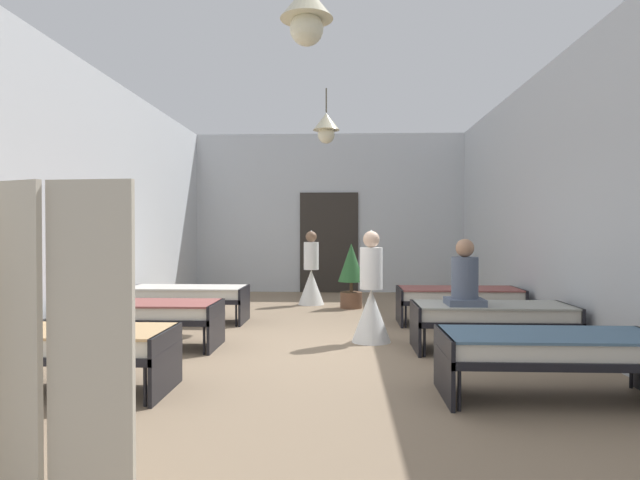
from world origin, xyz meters
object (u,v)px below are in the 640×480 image
at_px(nurse_near_aisle, 311,278).
at_px(potted_plant, 351,271).
at_px(privacy_screen, 4,363).
at_px(nurse_mid_aisle, 371,302).
at_px(bed_left_row_0, 65,344).
at_px(bed_left_row_1, 143,313).
at_px(patient_seated_primary, 465,281).
at_px(bed_right_row_0, 551,349).
at_px(bed_left_row_2, 187,295).
at_px(bed_right_row_2, 459,296).
at_px(bed_right_row_1, 492,315).

relative_size(nurse_near_aisle, potted_plant, 1.20).
bearing_deg(privacy_screen, nurse_mid_aisle, 90.08).
xyz_separation_m(bed_left_row_0, privacy_screen, (0.95, -2.34, 0.41)).
bearing_deg(potted_plant, bed_left_row_1, -126.43).
bearing_deg(nurse_mid_aisle, privacy_screen, 37.59).
bearing_deg(patient_seated_primary, privacy_screen, -126.28).
bearing_deg(nurse_near_aisle, potted_plant, -46.97).
bearing_deg(bed_right_row_0, bed_left_row_0, 180.00).
bearing_deg(bed_left_row_1, patient_seated_primary, -1.42).
bearing_deg(bed_left_row_2, bed_right_row_2, 0.00).
xyz_separation_m(bed_right_row_0, bed_right_row_1, (0.00, 1.90, 0.00)).
distance_m(bed_right_row_0, potted_plant, 5.77).
bearing_deg(bed_right_row_2, bed_left_row_0, -138.79).
distance_m(bed_right_row_2, nurse_mid_aisle, 2.03).
bearing_deg(privacy_screen, nurse_near_aisle, 106.12).
bearing_deg(bed_left_row_1, bed_right_row_2, 23.65).
height_order(bed_right_row_1, privacy_screen, privacy_screen).
bearing_deg(bed_left_row_0, patient_seated_primary, 24.30).
relative_size(bed_right_row_0, bed_left_row_1, 1.00).
bearing_deg(bed_left_row_0, nurse_near_aisle, 72.64).
bearing_deg(nurse_mid_aisle, bed_right_row_2, -165.58).
bearing_deg(bed_left_row_1, bed_left_row_2, 90.00).
relative_size(bed_left_row_1, bed_right_row_1, 1.00).
xyz_separation_m(bed_left_row_2, patient_seated_primary, (3.99, -2.00, 0.43)).
relative_size(bed_left_row_0, bed_right_row_2, 1.00).
bearing_deg(bed_right_row_1, bed_left_row_0, -156.35).
distance_m(bed_left_row_0, nurse_near_aisle, 6.28).
xyz_separation_m(bed_left_row_2, nurse_mid_aisle, (2.89, -1.42, 0.09)).
bearing_deg(patient_seated_primary, bed_left_row_2, 153.39).
height_order(patient_seated_primary, potted_plant, patient_seated_primary).
xyz_separation_m(bed_left_row_2, bed_right_row_2, (4.34, 0.00, 0.00)).
xyz_separation_m(bed_right_row_0, potted_plant, (-1.67, 5.52, 0.27)).
bearing_deg(bed_right_row_2, bed_right_row_1, -90.00).
height_order(bed_left_row_2, privacy_screen, privacy_screen).
distance_m(nurse_near_aisle, privacy_screen, 8.39).
xyz_separation_m(bed_left_row_0, nurse_near_aisle, (1.87, 5.99, 0.09)).
distance_m(bed_left_row_1, nurse_mid_aisle, 2.93).
distance_m(bed_right_row_2, privacy_screen, 7.02).
distance_m(nurse_mid_aisle, potted_plant, 3.15).
relative_size(nurse_mid_aisle, patient_seated_primary, 1.86).
height_order(bed_right_row_0, potted_plant, potted_plant).
bearing_deg(bed_right_row_1, patient_seated_primary, -164.26).
relative_size(bed_left_row_2, patient_seated_primary, 2.38).
bearing_deg(potted_plant, patient_seated_primary, -70.42).
distance_m(bed_left_row_1, bed_right_row_2, 4.74).
distance_m(bed_right_row_2, potted_plant, 2.41).
xyz_separation_m(bed_right_row_1, potted_plant, (-1.67, 3.62, 0.27)).
height_order(nurse_mid_aisle, privacy_screen, privacy_screen).
height_order(bed_right_row_0, bed_left_row_2, same).
bearing_deg(nurse_near_aisle, privacy_screen, -112.32).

